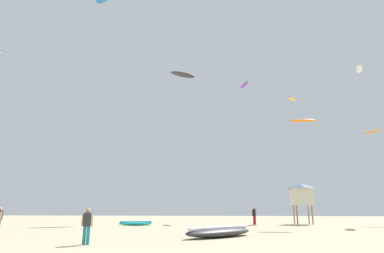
# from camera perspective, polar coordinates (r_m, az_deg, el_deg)

# --- Properties ---
(person_foreground) EXTENTS (0.53, 0.36, 1.61)m
(person_foreground) POSITION_cam_1_polar(r_m,az_deg,el_deg) (16.13, -18.04, -15.89)
(person_foreground) COLOR teal
(person_foreground) RESTS_ON ground
(person_midground) EXTENTS (0.39, 0.46, 1.70)m
(person_midground) POSITION_cam_1_polar(r_m,az_deg,el_deg) (33.95, 10.94, -14.98)
(person_midground) COLOR #B21E23
(person_midground) RESTS_ON ground
(kite_grounded_near) EXTENTS (4.44, 4.65, 0.63)m
(kite_grounded_near) POSITION_cam_1_polar(r_m,az_deg,el_deg) (19.31, 4.86, -18.06)
(kite_grounded_near) COLOR #2D2D33
(kite_grounded_near) RESTS_ON ground
(kite_grounded_mid) EXTENTS (3.32, 1.43, 0.38)m
(kite_grounded_mid) POSITION_cam_1_polar(r_m,az_deg,el_deg) (32.27, -9.90, -16.51)
(kite_grounded_mid) COLOR #19B29E
(kite_grounded_mid) RESTS_ON ground
(lifeguard_tower) EXTENTS (2.30, 2.30, 4.15)m
(lifeguard_tower) POSITION_cam_1_polar(r_m,az_deg,el_deg) (36.41, 18.73, -11.18)
(lifeguard_tower) COLOR #8C704C
(lifeguard_tower) RESTS_ON ground
(kite_aloft_0) EXTENTS (1.59, 2.91, 0.46)m
(kite_aloft_0) POSITION_cam_1_polar(r_m,az_deg,el_deg) (50.65, 9.24, 7.29)
(kite_aloft_0) COLOR purple
(kite_aloft_2) EXTENTS (1.80, 2.01, 0.26)m
(kite_aloft_2) POSITION_cam_1_polar(r_m,az_deg,el_deg) (48.21, 17.30, 4.64)
(kite_aloft_2) COLOR yellow
(kite_aloft_3) EXTENTS (1.73, 2.39, 0.37)m
(kite_aloft_3) POSITION_cam_1_polar(r_m,az_deg,el_deg) (42.75, 29.21, -0.82)
(kite_aloft_3) COLOR orange
(kite_aloft_5) EXTENTS (3.83, 3.13, 0.57)m
(kite_aloft_5) POSITION_cam_1_polar(r_m,az_deg,el_deg) (47.27, -1.58, 9.13)
(kite_aloft_5) COLOR #2D2D33
(kite_aloft_7) EXTENTS (1.69, 3.00, 0.58)m
(kite_aloft_7) POSITION_cam_1_polar(r_m,az_deg,el_deg) (49.05, 27.40, 9.00)
(kite_aloft_7) COLOR white
(kite_aloft_8) EXTENTS (2.62, 0.76, 0.29)m
(kite_aloft_8) POSITION_cam_1_polar(r_m,az_deg,el_deg) (33.07, 19.04, 0.99)
(kite_aloft_8) COLOR orange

